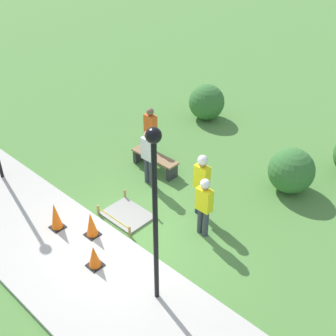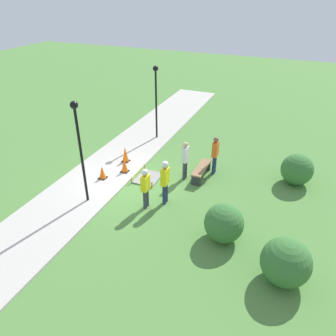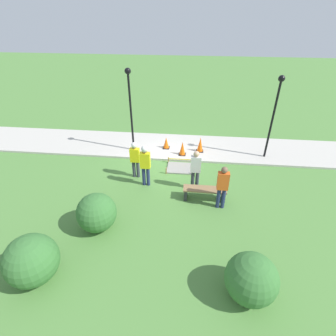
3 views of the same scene
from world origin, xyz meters
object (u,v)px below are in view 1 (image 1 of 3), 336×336
object	(u,v)px
worker_assistant	(202,180)
traffic_cone_sidewalk_edge	(94,256)
worker_supervisor	(204,203)
traffic_cone_far_patch	(91,224)
lamppost_near	(155,197)
bystander_in_orange_shirt	(151,130)
bystander_in_gray_shirt	(148,154)
park_bench	(155,160)
traffic_cone_near_patch	(56,216)

from	to	relation	value
worker_assistant	traffic_cone_sidewalk_edge	bearing A→B (deg)	-98.74
traffic_cone_sidewalk_edge	worker_supervisor	world-z (taller)	worker_supervisor
traffic_cone_far_patch	lamppost_near	bearing A→B (deg)	-5.86
traffic_cone_sidewalk_edge	bystander_in_orange_shirt	world-z (taller)	bystander_in_orange_shirt
worker_supervisor	bystander_in_gray_shirt	bearing A→B (deg)	166.02
park_bench	bystander_in_gray_shirt	distance (m)	0.99
worker_supervisor	lamppost_near	xyz separation A→B (m)	(0.60, -2.26, 1.74)
traffic_cone_sidewalk_edge	park_bench	xyz separation A→B (m)	(-1.91, 3.89, -0.04)
traffic_cone_sidewalk_edge	worker_supervisor	bearing A→B (deg)	68.47
park_bench	lamppost_near	distance (m)	5.54
traffic_cone_near_patch	bystander_in_orange_shirt	xyz separation A→B (m)	(-0.76, 4.13, 0.53)
traffic_cone_far_patch	traffic_cone_sidewalk_edge	size ratio (longest dim) A/B	1.18
park_bench	traffic_cone_sidewalk_edge	bearing A→B (deg)	-63.78
bystander_in_gray_shirt	traffic_cone_sidewalk_edge	bearing A→B (deg)	-64.88
traffic_cone_near_patch	lamppost_near	xyz separation A→B (m)	(3.37, 0.18, 2.24)
traffic_cone_sidewalk_edge	worker_assistant	bearing A→B (deg)	81.26
worker_supervisor	lamppost_near	bearing A→B (deg)	-75.10
traffic_cone_far_patch	lamppost_near	world-z (taller)	lamppost_near
traffic_cone_far_patch	worker_supervisor	xyz separation A→B (m)	(1.90, 2.00, 0.54)
bystander_in_orange_shirt	traffic_cone_sidewalk_edge	bearing A→B (deg)	-59.92
lamppost_near	bystander_in_gray_shirt	bearing A→B (deg)	137.46
park_bench	worker_assistant	xyz separation A→B (m)	(2.40, -0.71, 0.76)
traffic_cone_sidewalk_edge	park_bench	size ratio (longest dim) A/B	0.36
worker_supervisor	worker_assistant	world-z (taller)	worker_assistant
traffic_cone_near_patch	bystander_in_gray_shirt	world-z (taller)	bystander_in_gray_shirt
traffic_cone_sidewalk_edge	traffic_cone_far_patch	bearing A→B (deg)	144.93
lamppost_near	bystander_in_orange_shirt	bearing A→B (deg)	136.24
traffic_cone_near_patch	traffic_cone_far_patch	xyz separation A→B (m)	(0.87, 0.44, -0.04)
traffic_cone_near_patch	worker_supervisor	size ratio (longest dim) A/B	0.46
bystander_in_orange_shirt	bystander_in_gray_shirt	xyz separation A→B (m)	(0.97, -1.05, -0.01)
traffic_cone_sidewalk_edge	bystander_in_gray_shirt	xyz separation A→B (m)	(-1.52, 3.25, 0.61)
worker_supervisor	worker_assistant	size ratio (longest dim) A/B	0.91
bystander_in_orange_shirt	bystander_in_gray_shirt	bearing A→B (deg)	-47.40
traffic_cone_sidewalk_edge	park_bench	world-z (taller)	traffic_cone_sidewalk_edge
bystander_in_orange_shirt	worker_supervisor	bearing A→B (deg)	-25.61
lamppost_near	worker_supervisor	bearing A→B (deg)	104.90
bystander_in_gray_shirt	park_bench	bearing A→B (deg)	121.49
traffic_cone_far_patch	park_bench	distance (m)	3.44
worker_supervisor	park_bench	bearing A→B (deg)	156.62
park_bench	bystander_in_orange_shirt	world-z (taller)	bystander_in_orange_shirt
traffic_cone_near_patch	worker_supervisor	bearing A→B (deg)	41.43
worker_supervisor	bystander_in_gray_shirt	world-z (taller)	bystander_in_gray_shirt
park_bench	worker_supervisor	distance (m)	3.27
traffic_cone_near_patch	worker_supervisor	distance (m)	3.72
traffic_cone_near_patch	lamppost_near	world-z (taller)	lamppost_near
park_bench	worker_supervisor	size ratio (longest dim) A/B	0.98
park_bench	bystander_in_gray_shirt	size ratio (longest dim) A/B	0.94
bystander_in_orange_shirt	bystander_in_gray_shirt	size ratio (longest dim) A/B	1.01
bystander_in_gray_shirt	traffic_cone_near_patch	bearing A→B (deg)	-93.95
park_bench	bystander_in_orange_shirt	xyz separation A→B (m)	(-0.58, 0.41, 0.65)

